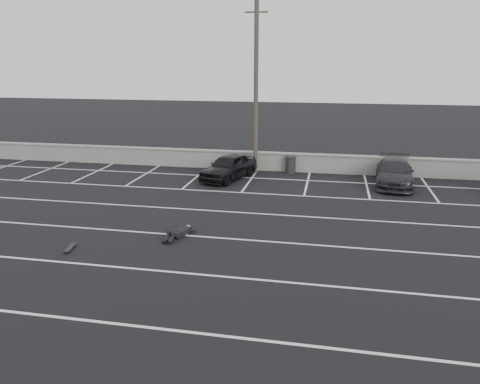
% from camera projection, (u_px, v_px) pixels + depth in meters
% --- Properties ---
extents(ground, '(120.00, 120.00, 0.00)m').
position_uv_depth(ground, '(152.00, 270.00, 14.16)').
color(ground, black).
rests_on(ground, ground).
extents(seawall, '(50.00, 0.45, 1.06)m').
position_uv_depth(seawall, '(241.00, 160.00, 27.22)').
color(seawall, gray).
rests_on(seawall, ground).
extents(stall_lines, '(36.00, 20.05, 0.01)m').
position_uv_depth(stall_lines, '(192.00, 222.00, 18.33)').
color(stall_lines, silver).
rests_on(stall_lines, ground).
extents(car_left, '(2.82, 4.24, 1.34)m').
position_uv_depth(car_left, '(229.00, 167.00, 24.88)').
color(car_left, black).
rests_on(car_left, ground).
extents(car_right, '(2.19, 4.58, 1.29)m').
position_uv_depth(car_right, '(395.00, 173.00, 23.72)').
color(car_right, '#242328').
rests_on(car_right, ground).
extents(utility_pole, '(1.22, 0.24, 9.15)m').
position_uv_depth(utility_pole, '(256.00, 89.00, 25.18)').
color(utility_pole, '#4C4238').
rests_on(utility_pole, ground).
extents(trash_bin, '(0.79, 0.79, 0.95)m').
position_uv_depth(trash_bin, '(291.00, 164.00, 26.31)').
color(trash_bin, '#252527').
rests_on(trash_bin, ground).
extents(person, '(1.73, 2.46, 0.42)m').
position_uv_depth(person, '(182.00, 229.00, 17.03)').
color(person, black).
rests_on(person, ground).
extents(skateboard, '(0.30, 0.71, 0.08)m').
position_uv_depth(skateboard, '(70.00, 248.00, 15.67)').
color(skateboard, black).
rests_on(skateboard, ground).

